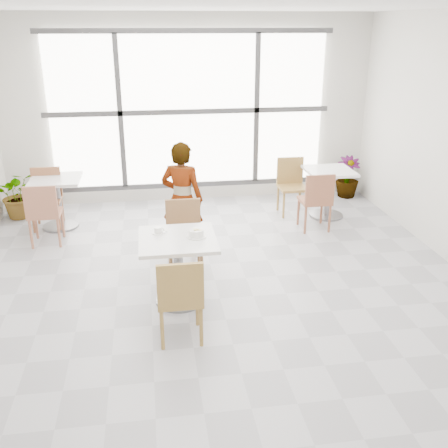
{
  "coord_description": "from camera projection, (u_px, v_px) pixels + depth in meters",
  "views": [
    {
      "loc": [
        -0.69,
        -4.89,
        2.83
      ],
      "look_at": [
        0.0,
        -0.3,
        1.0
      ],
      "focal_mm": 41.04,
      "sensor_mm": 36.0,
      "label": 1
    }
  ],
  "objects": [
    {
      "name": "chair_far",
      "position": [
        184.0,
        231.0,
        6.14
      ],
      "size": [
        0.42,
        0.42,
        0.87
      ],
      "color": "olive",
      "rests_on": "ground"
    },
    {
      "name": "bg_table_right",
      "position": [
        328.0,
        186.0,
        7.87
      ],
      "size": [
        0.7,
        0.7,
        0.75
      ],
      "color": "white",
      "rests_on": "ground"
    },
    {
      "name": "window",
      "position": [
        189.0,
        111.0,
        8.25
      ],
      "size": [
        4.6,
        0.07,
        2.52
      ],
      "color": "white",
      "rests_on": "ground"
    },
    {
      "name": "plant_right",
      "position": [
        348.0,
        177.0,
        8.82
      ],
      "size": [
        0.44,
        0.44,
        0.71
      ],
      "primitive_type": "imported",
      "rotation": [
        0.0,
        0.0,
        -0.12
      ],
      "color": "#527841",
      "rests_on": "ground"
    },
    {
      "name": "bg_chair_left_near",
      "position": [
        43.0,
        211.0,
        6.81
      ],
      "size": [
        0.42,
        0.42,
        0.87
      ],
      "rotation": [
        0.0,
        0.0,
        3.14
      ],
      "color": "#A2654C",
      "rests_on": "ground"
    },
    {
      "name": "chair_near",
      "position": [
        180.0,
        295.0,
        4.7
      ],
      "size": [
        0.42,
        0.42,
        0.87
      ],
      "rotation": [
        0.0,
        0.0,
        3.14
      ],
      "color": "olive",
      "rests_on": "ground"
    },
    {
      "name": "wall_back",
      "position": [
        189.0,
        111.0,
        8.31
      ],
      "size": [
        6.0,
        0.0,
        6.0
      ],
      "primitive_type": "plane",
      "rotation": [
        1.57,
        0.0,
        0.0
      ],
      "color": "silver",
      "rests_on": "ground"
    },
    {
      "name": "wall_front",
      "position": [
        355.0,
        414.0,
        1.87
      ],
      "size": [
        6.0,
        0.0,
        6.0
      ],
      "primitive_type": "plane",
      "rotation": [
        -1.57,
        0.0,
        0.0
      ],
      "color": "silver",
      "rests_on": "ground"
    },
    {
      "name": "bg_chair_right_near",
      "position": [
        317.0,
        198.0,
        7.31
      ],
      "size": [
        0.42,
        0.42,
        0.87
      ],
      "rotation": [
        0.0,
        0.0,
        3.14
      ],
      "color": "#97593F",
      "rests_on": "ground"
    },
    {
      "name": "oatmeal_bowl",
      "position": [
        196.0,
        233.0,
        5.32
      ],
      "size": [
        0.21,
        0.21,
        0.09
      ],
      "color": "white",
      "rests_on": "main_table"
    },
    {
      "name": "coffee_cup",
      "position": [
        158.0,
        231.0,
        5.42
      ],
      "size": [
        0.16,
        0.13,
        0.07
      ],
      "color": "white",
      "rests_on": "main_table"
    },
    {
      "name": "bg_chair_right_far",
      "position": [
        291.0,
        182.0,
        8.04
      ],
      "size": [
        0.42,
        0.42,
        0.87
      ],
      "color": "#9F7A3F",
      "rests_on": "ground"
    },
    {
      "name": "ceiling",
      "position": [
        219.0,
        2.0,
        4.54
      ],
      "size": [
        7.0,
        7.0,
        0.0
      ],
      "primitive_type": "plane",
      "rotation": [
        3.14,
        0.0,
        0.0
      ],
      "color": "white",
      "rests_on": "ground"
    },
    {
      "name": "bg_chair_left_far",
      "position": [
        47.0,
        194.0,
        7.49
      ],
      "size": [
        0.42,
        0.42,
        0.87
      ],
      "color": "#985E3C",
      "rests_on": "ground"
    },
    {
      "name": "floor",
      "position": [
        220.0,
        298.0,
        5.64
      ],
      "size": [
        7.0,
        7.0,
        0.0
      ],
      "primitive_type": "plane",
      "color": "#9E9EA5",
      "rests_on": "ground"
    },
    {
      "name": "person",
      "position": [
        182.0,
        200.0,
        6.48
      ],
      "size": [
        0.64,
        0.53,
        1.49
      ],
      "primitive_type": "imported",
      "rotation": [
        0.0,
        0.0,
        2.75
      ],
      "color": "black",
      "rests_on": "ground"
    },
    {
      "name": "main_table",
      "position": [
        178.0,
        258.0,
        5.39
      ],
      "size": [
        0.8,
        0.8,
        0.75
      ],
      "color": "silver",
      "rests_on": "ground"
    },
    {
      "name": "bg_table_left",
      "position": [
        57.0,
        196.0,
        7.44
      ],
      "size": [
        0.7,
        0.7,
        0.75
      ],
      "color": "silver",
      "rests_on": "ground"
    },
    {
      "name": "plant_left",
      "position": [
        19.0,
        194.0,
        7.88
      ],
      "size": [
        0.79,
        0.73,
        0.75
      ],
      "primitive_type": "imported",
      "rotation": [
        0.0,
        0.0,
        0.24
      ],
      "color": "#50884A",
      "rests_on": "ground"
    }
  ]
}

